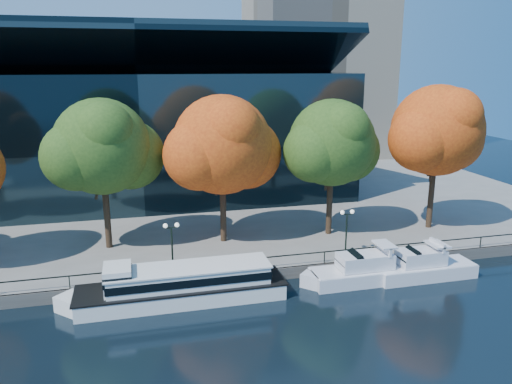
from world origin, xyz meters
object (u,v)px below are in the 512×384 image
object	(u,v)px
cruiser_far	(420,267)
tree_2	(104,149)
cruiser_near	(365,270)
lamp_2	(347,222)
tour_boat	(177,284)
tree_5	(439,132)
lamp_1	(172,236)
tree_4	(334,145)
tree_3	(224,147)

from	to	relation	value
cruiser_far	tree_2	xyz separation A→B (m)	(-24.62, 10.70, 9.00)
cruiser_near	lamp_2	distance (m)	4.60
tour_boat	tree_5	world-z (taller)	tree_5
tree_5	lamp_2	distance (m)	14.14
tour_boat	lamp_2	xyz separation A→B (m)	(14.80, 3.22, 2.64)
cruiser_near	lamp_2	xyz separation A→B (m)	(-0.18, 3.47, 3.02)
tour_boat	cruiser_near	distance (m)	14.99
tree_2	cruiser_near	bearing A→B (deg)	-27.33
lamp_1	lamp_2	world-z (taller)	same
tour_boat	tree_4	bearing A→B (deg)	29.28
tree_3	lamp_1	size ratio (longest dim) A/B	3.35
cruiser_near	lamp_1	size ratio (longest dim) A/B	2.65
tree_3	cruiser_near	bearing A→B (deg)	-44.71
tour_boat	tree_3	bearing A→B (deg)	59.67
tree_4	tour_boat	bearing A→B (deg)	-150.72
lamp_1	tree_3	bearing A→B (deg)	48.09
cruiser_near	tree_4	size ratio (longest dim) A/B	0.82
cruiser_far	tree_5	bearing A→B (deg)	53.18
tree_2	tree_3	xyz separation A→B (m)	(10.34, -0.81, -0.13)
tree_4	lamp_2	distance (m)	8.05
cruiser_near	tree_3	world-z (taller)	tree_3
tree_3	tree_5	bearing A→B (deg)	-2.96
lamp_1	tree_2	bearing A→B (deg)	125.91
tree_2	tree_3	size ratio (longest dim) A/B	0.99
cruiser_far	tree_4	distance (m)	13.49
lamp_1	lamp_2	distance (m)	14.79
tour_boat	lamp_2	bearing A→B (deg)	12.27
cruiser_near	cruiser_far	size ratio (longest dim) A/B	1.14
tree_4	tree_3	bearing A→B (deg)	177.56
cruiser_near	cruiser_far	xyz separation A→B (m)	(4.71, -0.41, 0.01)
lamp_2	tree_5	bearing A→B (deg)	23.24
tree_2	tree_4	distance (m)	20.65
cruiser_far	lamp_1	xyz separation A→B (m)	(-19.68, 3.88, 3.01)
tour_boat	tree_5	xyz separation A→B (m)	(26.28, 8.15, 9.26)
tree_3	cruiser_far	bearing A→B (deg)	-34.70
tree_3	tree_5	size ratio (longest dim) A/B	0.95
tour_boat	tree_4	xyz separation A→B (m)	(15.68, 8.79, 8.38)
lamp_1	lamp_2	size ratio (longest dim) A/B	1.00
tree_3	lamp_1	bearing A→B (deg)	-131.91
cruiser_far	tree_5	size ratio (longest dim) A/B	0.66
cruiser_near	lamp_1	xyz separation A→B (m)	(-14.97, 3.47, 3.02)
tour_boat	lamp_1	distance (m)	4.16
lamp_2	tree_4	bearing A→B (deg)	81.02
tree_3	tree_4	world-z (taller)	tree_3
tour_boat	cruiser_far	distance (m)	19.70
tree_5	lamp_1	bearing A→B (deg)	-169.37
tree_4	tree_5	xyz separation A→B (m)	(10.60, -0.64, 0.88)
tour_boat	tree_4	world-z (taller)	tree_4
tree_3	tour_boat	bearing A→B (deg)	-120.33
cruiser_near	tree_4	world-z (taller)	tree_4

